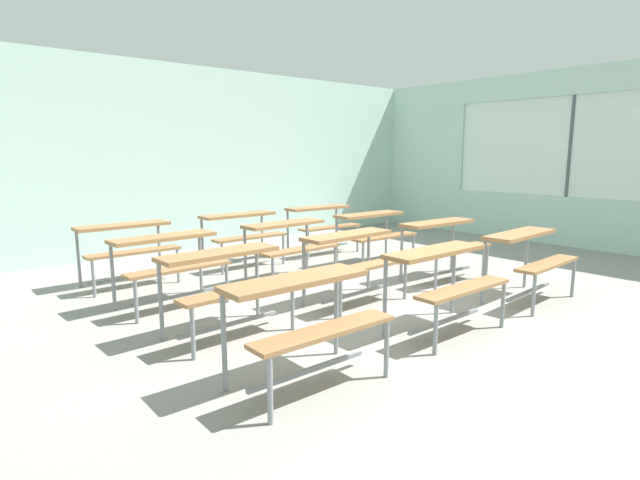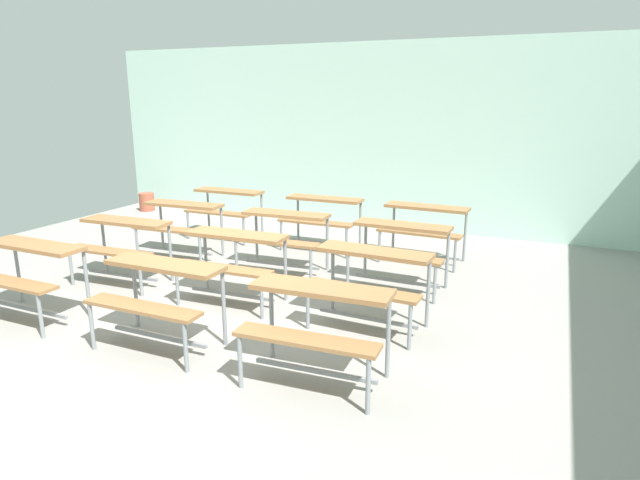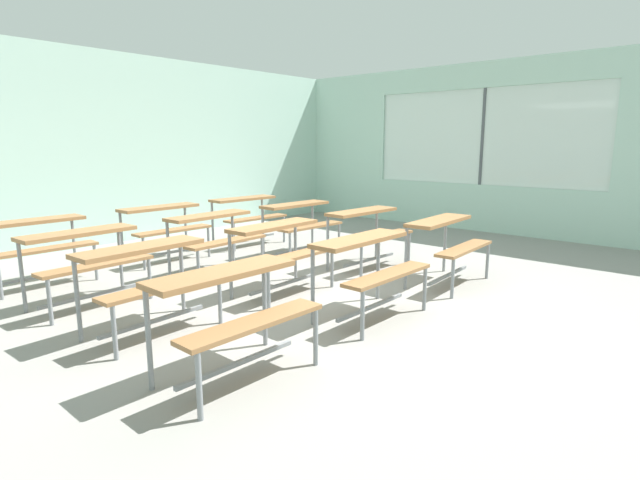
{
  "view_description": "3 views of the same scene",
  "coord_description": "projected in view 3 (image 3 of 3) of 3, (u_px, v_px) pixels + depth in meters",
  "views": [
    {
      "loc": [
        -3.8,
        -3.3,
        1.6
      ],
      "look_at": [
        -0.15,
        1.0,
        0.61
      ],
      "focal_mm": 28.0,
      "sensor_mm": 36.0,
      "label": 1
    },
    {
      "loc": [
        2.91,
        -4.2,
        2.15
      ],
      "look_at": [
        0.39,
        1.56,
        0.48
      ],
      "focal_mm": 30.41,
      "sensor_mm": 36.0,
      "label": 2
    },
    {
      "loc": [
        -3.8,
        -3.3,
        1.6
      ],
      "look_at": [
        0.73,
        0.65,
        0.43
      ],
      "focal_mm": 28.0,
      "sensor_mm": 36.0,
      "label": 3
    }
  ],
  "objects": [
    {
      "name": "wall_back",
      "position": [
        106.0,
        149.0,
        7.86
      ],
      "size": [
        10.0,
        0.12,
        3.0
      ],
      "primitive_type": "cube",
      "color": "silver",
      "rests_on": "ground"
    },
    {
      "name": "desk_bench_r3c2",
      "position": [
        248.0,
        209.0,
        7.92
      ],
      "size": [
        1.13,
        0.64,
        0.74
      ],
      "rotation": [
        0.0,
        0.0,
        -0.05
      ],
      "color": "olive",
      "rests_on": "ground"
    },
    {
      "name": "ground",
      "position": [
        321.0,
        300.0,
        5.25
      ],
      "size": [
        10.0,
        9.0,
        0.05
      ],
      "primitive_type": "cube",
      "color": "gray"
    },
    {
      "name": "desk_bench_r0c2",
      "position": [
        447.0,
        235.0,
        5.68
      ],
      "size": [
        1.13,
        0.64,
        0.74
      ],
      "rotation": [
        0.0,
        0.0,
        0.05
      ],
      "color": "olive",
      "rests_on": "ground"
    },
    {
      "name": "desk_bench_r2c2",
      "position": [
        301.0,
        216.0,
        7.16
      ],
      "size": [
        1.12,
        0.63,
        0.74
      ],
      "rotation": [
        0.0,
        0.0,
        -0.04
      ],
      "color": "olive",
      "rests_on": "ground"
    },
    {
      "name": "desk_bench_r3c0",
      "position": [
        37.0,
        236.0,
        5.63
      ],
      "size": [
        1.1,
        0.59,
        0.74
      ],
      "rotation": [
        0.0,
        0.0,
        0.0
      ],
      "color": "olive",
      "rests_on": "ground"
    },
    {
      "name": "desk_bench_r1c1",
      "position": [
        281.0,
        241.0,
        5.33
      ],
      "size": [
        1.12,
        0.62,
        0.74
      ],
      "rotation": [
        0.0,
        0.0,
        0.03
      ],
      "color": "olive",
      "rests_on": "ground"
    },
    {
      "name": "desk_bench_r2c0",
      "position": [
        85.0,
        250.0,
        4.91
      ],
      "size": [
        1.13,
        0.64,
        0.74
      ],
      "rotation": [
        0.0,
        0.0,
        0.04
      ],
      "color": "olive",
      "rests_on": "ground"
    },
    {
      "name": "desk_bench_r0c0",
      "position": [
        233.0,
        298.0,
        3.38
      ],
      "size": [
        1.11,
        0.61,
        0.74
      ],
      "rotation": [
        0.0,
        0.0,
        -0.02
      ],
      "color": "olive",
      "rests_on": "ground"
    },
    {
      "name": "wall_right",
      "position": [
        517.0,
        152.0,
        8.58
      ],
      "size": [
        0.12,
        9.0,
        3.0
      ],
      "color": "silver",
      "rests_on": "ground"
    },
    {
      "name": "desk_bench_r2c1",
      "position": [
        215.0,
        229.0,
        6.07
      ],
      "size": [
        1.12,
        0.64,
        0.74
      ],
      "rotation": [
        0.0,
        0.0,
        0.04
      ],
      "color": "olive",
      "rests_on": "ground"
    },
    {
      "name": "desk_bench_r1c2",
      "position": [
        368.0,
        224.0,
        6.44
      ],
      "size": [
        1.13,
        0.65,
        0.74
      ],
      "rotation": [
        0.0,
        0.0,
        -0.05
      ],
      "color": "olive",
      "rests_on": "ground"
    },
    {
      "name": "desk_bench_r3c1",
      "position": [
        164.0,
        220.0,
        6.84
      ],
      "size": [
        1.1,
        0.59,
        0.74
      ],
      "rotation": [
        0.0,
        0.0,
        -0.0
      ],
      "color": "olive",
      "rests_on": "ground"
    },
    {
      "name": "desk_bench_r0c1",
      "position": [
        369.0,
        258.0,
        4.57
      ],
      "size": [
        1.1,
        0.6,
        0.74
      ],
      "rotation": [
        0.0,
        0.0,
        -0.01
      ],
      "color": "olive",
      "rests_on": "ground"
    },
    {
      "name": "desk_bench_r1c0",
      "position": [
        149.0,
        268.0,
        4.2
      ],
      "size": [
        1.12,
        0.63,
        0.74
      ],
      "rotation": [
        0.0,
        0.0,
        0.04
      ],
      "color": "olive",
      "rests_on": "ground"
    }
  ]
}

